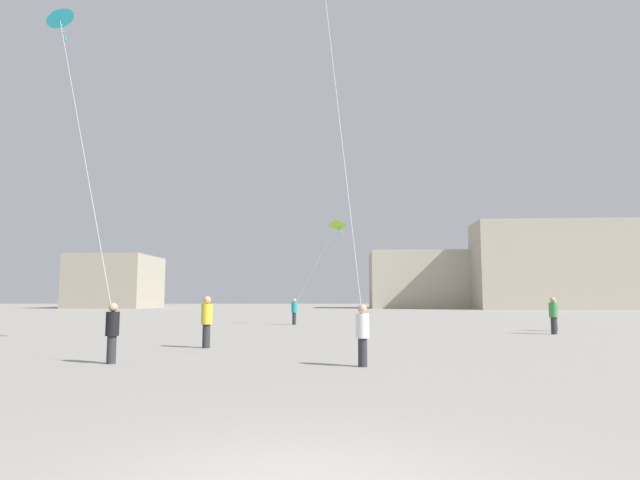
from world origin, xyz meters
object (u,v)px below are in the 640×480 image
(person_in_black, at_px, (112,330))
(building_right_hall, at_px, (551,265))
(person_in_red, at_px, (555,314))
(kite_lime_delta, at_px, (337,227))
(building_centre_hall, at_px, (424,280))
(person_in_teal, at_px, (294,310))
(person_in_white, at_px, (362,332))
(building_left_hall, at_px, (116,282))
(kite_cyan_diamond, at_px, (60,20))
(person_in_yellow, at_px, (207,319))
(person_in_green, at_px, (553,314))

(person_in_black, bearing_deg, building_right_hall, 149.63)
(person_in_red, relative_size, kite_lime_delta, 0.30)
(person_in_red, distance_m, building_centre_hall, 62.74)
(person_in_teal, xyz_separation_m, person_in_white, (3.15, -21.46, -0.06))
(person_in_black, relative_size, building_left_hall, 0.12)
(kite_cyan_diamond, distance_m, building_centre_hall, 78.59)
(building_centre_hall, bearing_deg, person_in_red, -93.97)
(person_in_black, relative_size, person_in_yellow, 0.90)
(person_in_red, bearing_deg, kite_cyan_diamond, 59.08)
(person_in_black, bearing_deg, kite_lime_delta, 162.57)
(building_right_hall, bearing_deg, person_in_green, -112.97)
(person_in_teal, bearing_deg, building_left_hall, -138.06)
(kite_lime_delta, height_order, building_right_hall, building_right_hall)
(person_in_green, relative_size, building_left_hall, 0.13)
(building_left_hall, bearing_deg, person_in_yellow, -65.82)
(person_in_red, distance_m, building_left_hall, 80.70)
(person_in_yellow, relative_size, building_left_hall, 0.13)
(person_in_red, height_order, building_left_hall, building_left_hall)
(kite_cyan_diamond, bearing_deg, building_left_hall, 110.34)
(person_in_teal, distance_m, building_left_hall, 67.00)
(person_in_white, bearing_deg, person_in_green, 31.40)
(person_in_teal, bearing_deg, building_centre_hall, 171.62)
(kite_cyan_diamond, bearing_deg, person_in_green, 22.85)
(person_in_white, xyz_separation_m, kite_cyan_diamond, (-10.51, 3.65, 10.82))
(person_in_teal, xyz_separation_m, kite_cyan_diamond, (-7.36, -17.81, 10.76))
(person_in_white, bearing_deg, person_in_red, 33.62)
(kite_cyan_diamond, relative_size, building_centre_hall, 0.58)
(kite_cyan_diamond, xyz_separation_m, building_left_hall, (-27.72, 74.78, -7.15))
(person_in_yellow, xyz_separation_m, building_centre_hall, (21.08, 72.30, 3.79))
(person_in_yellow, relative_size, kite_lime_delta, 0.33)
(person_in_teal, xyz_separation_m, building_right_hall, (36.92, 46.32, 5.82))
(person_in_green, xyz_separation_m, building_left_hall, (-48.53, 66.00, 3.55))
(person_in_green, bearing_deg, building_centre_hall, -57.00)
(person_in_green, bearing_deg, person_in_teal, 3.91)
(kite_lime_delta, bearing_deg, person_in_black, -108.22)
(person_in_green, bearing_deg, kite_cyan_diamond, 60.66)
(person_in_red, relative_size, kite_cyan_diamond, 0.15)
(person_in_teal, height_order, kite_lime_delta, kite_lime_delta)
(person_in_teal, bearing_deg, kite_cyan_diamond, -12.13)
(person_in_green, relative_size, kite_cyan_diamond, 0.17)
(person_in_green, height_order, person_in_teal, person_in_green)
(kite_lime_delta, xyz_separation_m, building_right_hall, (34.05, 47.18, 0.28))
(person_in_green, xyz_separation_m, building_centre_hall, (5.47, 64.97, 3.80))
(person_in_white, distance_m, building_centre_hall, 79.08)
(person_in_teal, relative_size, person_in_black, 1.05)
(person_in_yellow, xyz_separation_m, kite_lime_delta, (5.03, 15.51, 5.47))
(person_in_black, distance_m, building_left_hall, 84.04)
(person_in_teal, height_order, building_right_hall, building_right_hall)
(person_in_black, relative_size, building_right_hall, 0.07)
(person_in_green, relative_size, kite_lime_delta, 0.33)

